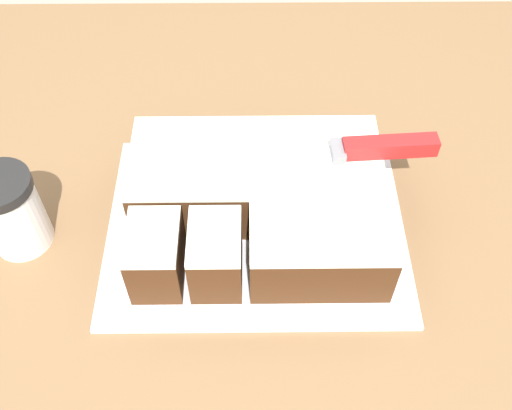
% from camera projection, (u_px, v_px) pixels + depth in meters
% --- Properties ---
extents(countertop, '(1.40, 1.10, 0.89)m').
position_uv_depth(countertop, '(234.00, 389.00, 1.10)').
color(countertop, brown).
rests_on(countertop, ground_plane).
extents(cake_board, '(0.38, 0.30, 0.01)m').
position_uv_depth(cake_board, '(256.00, 226.00, 0.77)').
color(cake_board, silver).
rests_on(cake_board, countertop).
extents(cake, '(0.31, 0.23, 0.08)m').
position_uv_depth(cake, '(260.00, 203.00, 0.74)').
color(cake, '#472814').
rests_on(cake, cake_board).
extents(knife, '(0.35, 0.05, 0.02)m').
position_uv_depth(knife, '(349.00, 150.00, 0.73)').
color(knife, silver).
rests_on(knife, cake).
extents(coffee_cup, '(0.08, 0.08, 0.11)m').
position_uv_depth(coffee_cup, '(11.00, 212.00, 0.72)').
color(coffee_cup, white).
rests_on(coffee_cup, countertop).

